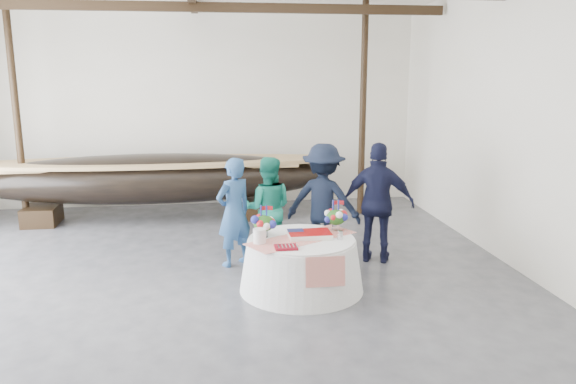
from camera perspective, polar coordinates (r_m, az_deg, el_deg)
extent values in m
cube|color=#3D3D42|center=(7.78, -9.36, -11.34)|extent=(10.00, 12.00, 0.01)
cube|color=silver|center=(13.16, -9.13, 8.46)|extent=(10.00, 0.02, 4.50)
cube|color=silver|center=(8.60, 25.69, 5.44)|extent=(0.02, 12.00, 4.50)
cube|color=black|center=(11.19, -9.69, 18.05)|extent=(9.80, 0.12, 0.18)
cylinder|color=black|center=(12.33, -25.87, 7.14)|extent=(0.14, 0.14, 4.50)
cylinder|color=black|center=(12.18, 7.61, 8.21)|extent=(0.14, 0.14, 4.50)
cube|color=black|center=(12.55, -23.71, -2.16)|extent=(0.66, 0.84, 0.37)
cube|color=black|center=(12.11, -2.79, -1.62)|extent=(0.66, 0.84, 0.37)
ellipsoid|color=black|center=(11.98, -13.60, 1.33)|extent=(7.50, 1.50, 1.03)
cube|color=#9E7A4C|center=(11.93, -13.67, 2.66)|extent=(6.00, 0.98, 0.06)
cone|color=silver|center=(8.10, 1.38, -7.42)|extent=(1.78, 1.78, 0.73)
cylinder|color=silver|center=(7.98, 1.39, -4.87)|extent=(1.51, 1.51, 0.04)
cube|color=red|center=(7.97, 1.39, -4.71)|extent=(1.70, 1.29, 0.01)
cube|color=white|center=(8.01, 2.20, -4.38)|extent=(0.60, 0.40, 0.07)
cylinder|color=white|center=(7.72, -2.91, -4.50)|extent=(0.18, 0.18, 0.21)
cylinder|color=white|center=(8.18, -2.64, -3.58)|extent=(0.18, 0.18, 0.19)
cube|color=maroon|center=(7.53, -0.21, -5.63)|extent=(0.30, 0.24, 0.03)
cone|color=silver|center=(7.94, 5.32, -4.39)|extent=(0.09, 0.09, 0.12)
imported|color=navy|center=(8.99, -5.52, -2.05)|extent=(0.77, 0.71, 1.76)
imported|color=#1A876D|center=(9.27, -2.08, -1.67)|extent=(0.93, 0.77, 1.72)
imported|color=black|center=(9.32, 3.61, -0.96)|extent=(1.43, 1.15, 1.93)
imported|color=black|center=(9.21, 9.15, -1.11)|extent=(1.25, 0.87, 1.97)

